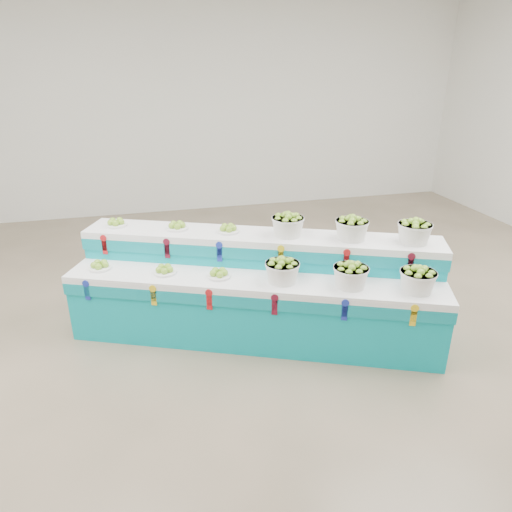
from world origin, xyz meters
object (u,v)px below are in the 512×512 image
at_px(basket_lower_left, 282,270).
at_px(plate_upper_mid, 177,225).
at_px(display_stand, 256,288).
at_px(basket_upper_right, 414,231).

distance_m(basket_lower_left, plate_upper_mid, 1.27).
xyz_separation_m(display_stand, basket_upper_right, (1.49, -0.40, 0.63)).
height_order(basket_lower_left, basket_upper_right, basket_upper_right).
relative_size(display_stand, basket_upper_right, 11.30).
distance_m(display_stand, basket_lower_left, 0.49).
xyz_separation_m(basket_lower_left, basket_upper_right, (1.31, -0.07, 0.30)).
bearing_deg(display_stand, basket_lower_left, -38.52).
height_order(display_stand, basket_upper_right, basket_upper_right).
distance_m(basket_lower_left, basket_upper_right, 1.35).
bearing_deg(basket_lower_left, display_stand, 117.91).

